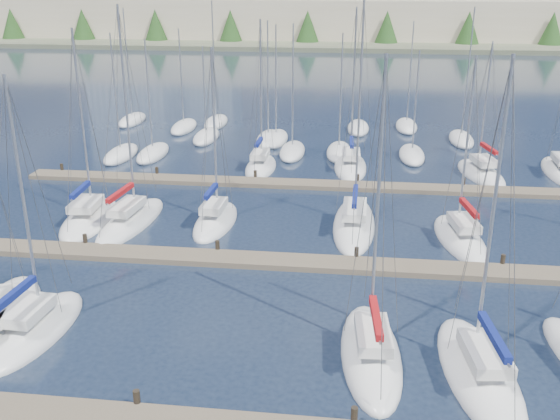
# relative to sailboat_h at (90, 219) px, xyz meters

# --- Properties ---
(ground) EXTENTS (400.00, 400.00, 0.00)m
(ground) POSITION_rel_sailboat_h_xyz_m (13.48, 39.04, -0.18)
(ground) COLOR #1F2A3E
(ground) RESTS_ON ground
(dock_mid) EXTENTS (44.00, 1.93, 1.10)m
(dock_mid) POSITION_rel_sailboat_h_xyz_m (13.48, -4.95, -0.02)
(dock_mid) COLOR #6B5E4C
(dock_mid) RESTS_ON ground
(dock_far) EXTENTS (44.00, 1.93, 1.10)m
(dock_far) POSITION_rel_sailboat_h_xyz_m (13.48, 9.05, -0.02)
(dock_far) COLOR #6B5E4C
(dock_far) RESTS_ON ground
(sailboat_h) EXTENTS (3.41, 7.86, 13.00)m
(sailboat_h) POSITION_rel_sailboat_h_xyz_m (0.00, 0.00, 0.00)
(sailboat_h) COLOR white
(sailboat_h) RESTS_ON ground
(sailboat_d) EXTENTS (3.08, 8.23, 13.26)m
(sailboat_d) POSITION_rel_sailboat_h_xyz_m (18.15, -13.57, 0.01)
(sailboat_d) COLOR white
(sailboat_d) RESTS_ON ground
(sailboat_c) EXTENTS (3.17, 7.39, 12.25)m
(sailboat_c) POSITION_rel_sailboat_h_xyz_m (3.10, -13.45, 0.00)
(sailboat_c) COLOR white
(sailboat_c) RESTS_ON ground
(sailboat_k) EXTENTS (2.85, 9.88, 14.72)m
(sailboat_k) POSITION_rel_sailboat_h_xyz_m (17.31, 1.19, 0.01)
(sailboat_k) COLOR white
(sailboat_k) RESTS_ON ground
(sailboat_j) EXTENTS (2.64, 7.01, 11.93)m
(sailboat_j) POSITION_rel_sailboat_h_xyz_m (8.33, 0.61, 0.01)
(sailboat_j) COLOR white
(sailboat_j) RESTS_ON ground
(sailboat_o) EXTENTS (2.47, 6.70, 12.78)m
(sailboat_o) POSITION_rel_sailboat_h_xyz_m (9.42, 13.22, 0.02)
(sailboat_o) COLOR white
(sailboat_o) RESTS_ON ground
(sailboat_e) EXTENTS (3.62, 8.67, 13.39)m
(sailboat_e) POSITION_rel_sailboat_h_xyz_m (22.46, -14.39, 0.01)
(sailboat_e) COLOR white
(sailboat_e) RESTS_ON ground
(sailboat_i) EXTENTS (3.31, 9.03, 14.37)m
(sailboat_i) POSITION_rel_sailboat_h_xyz_m (2.87, -0.10, 0.02)
(sailboat_i) COLOR white
(sailboat_i) RESTS_ON ground
(sailboat_p) EXTENTS (2.91, 8.13, 13.68)m
(sailboat_p) POSITION_rel_sailboat_h_xyz_m (16.89, 14.29, 0.01)
(sailboat_p) COLOR white
(sailboat_p) RESTS_ON ground
(sailboat_q) EXTENTS (4.17, 8.05, 11.27)m
(sailboat_q) POSITION_rel_sailboat_h_xyz_m (27.42, 13.51, -0.00)
(sailboat_q) COLOR white
(sailboat_q) RESTS_ON ground
(sailboat_r) EXTENTS (2.91, 8.50, 13.72)m
(sailboat_r) POSITION_rel_sailboat_h_xyz_m (33.95, 14.83, 0.01)
(sailboat_r) COLOR white
(sailboat_r) RESTS_ON ground
(sailboat_l) EXTENTS (3.58, 7.92, 11.75)m
(sailboat_l) POSITION_rel_sailboat_h_xyz_m (23.75, -0.44, 0.00)
(sailboat_l) COLOR white
(sailboat_l) RESTS_ON ground
(distant_boats) EXTENTS (36.93, 20.75, 13.30)m
(distant_boats) POSITION_rel_sailboat_h_xyz_m (9.14, 22.80, 0.12)
(distant_boats) COLOR #9EA0A5
(distant_boats) RESTS_ON ground
(shoreline) EXTENTS (400.00, 60.00, 38.00)m
(shoreline) POSITION_rel_sailboat_h_xyz_m (0.19, 128.81, 7.27)
(shoreline) COLOR #666B51
(shoreline) RESTS_ON ground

